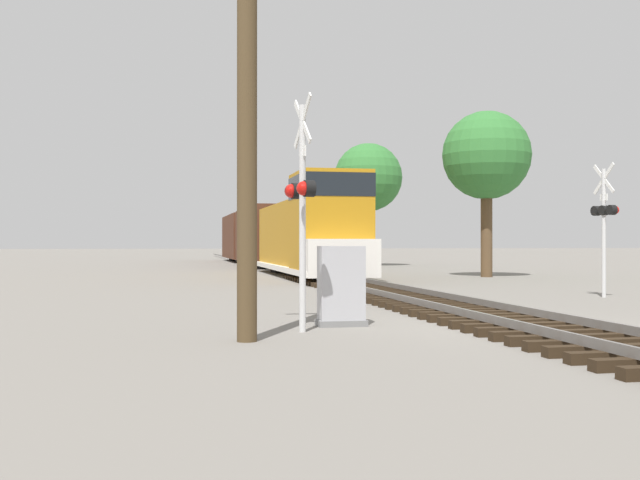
% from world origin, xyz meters
% --- Properties ---
extents(ground_plane, '(400.00, 400.00, 0.00)m').
position_xyz_m(ground_plane, '(0.00, 0.00, 0.00)').
color(ground_plane, slate).
extents(rail_track_bed, '(2.60, 160.00, 0.31)m').
position_xyz_m(rail_track_bed, '(0.00, -0.00, 0.14)').
color(rail_track_bed, black).
rests_on(rail_track_bed, ground).
extents(freight_train, '(2.87, 44.27, 4.51)m').
position_xyz_m(freight_train, '(0.00, 35.38, 2.04)').
color(freight_train, '#B77A14').
rests_on(freight_train, ground).
extents(crossing_signal_near, '(0.45, 1.01, 4.32)m').
position_xyz_m(crossing_signal_near, '(-4.14, -0.20, 2.46)').
color(crossing_signal_near, silver).
rests_on(crossing_signal_near, ground).
extents(crossing_signal_far, '(0.42, 1.01, 4.01)m').
position_xyz_m(crossing_signal_far, '(6.28, 6.51, 2.43)').
color(crossing_signal_far, silver).
rests_on(crossing_signal_far, ground).
extents(relay_cabinet, '(0.96, 0.52, 1.57)m').
position_xyz_m(relay_cabinet, '(-3.19, 0.64, 0.77)').
color(relay_cabinet, slate).
rests_on(relay_cabinet, ground).
extents(utility_pole, '(1.80, 0.33, 8.71)m').
position_xyz_m(utility_pole, '(-5.25, -1.29, 4.45)').
color(utility_pole, '#4C3A23').
rests_on(utility_pole, ground).
extents(tree_far_right, '(4.21, 4.21, 7.92)m').
position_xyz_m(tree_far_right, '(8.41, 19.64, 5.75)').
color(tree_far_right, brown).
rests_on(tree_far_right, ground).
extents(tree_mid_background, '(4.81, 4.81, 8.67)m').
position_xyz_m(tree_mid_background, '(7.44, 37.38, 6.21)').
color(tree_mid_background, '#473521').
rests_on(tree_mid_background, ground).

